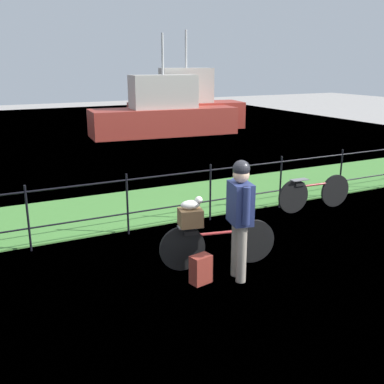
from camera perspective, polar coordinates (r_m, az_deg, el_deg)
ground_plane at (r=6.44m, az=6.19°, el=-10.89°), size 60.00×60.00×0.00m
grass_strip at (r=9.53m, az=-5.99°, el=-1.74°), size 27.00×2.40×0.03m
harbor_water at (r=16.70m, az=-15.49°, el=5.41°), size 30.00×30.00×0.00m
iron_fence at (r=8.15m, az=-2.71°, el=-0.22°), size 18.04×0.04×1.09m
bicycle_main at (r=6.67m, az=3.17°, el=-6.51°), size 1.72×0.41×0.67m
wooden_crate at (r=6.40m, az=-0.20°, el=-3.23°), size 0.37×0.33×0.25m
terrier_dog at (r=6.35m, az=0.01°, el=-1.49°), size 0.32×0.20×0.18m
cyclist_person at (r=6.10m, az=6.07°, el=-2.26°), size 0.34×0.53×1.68m
backpack_on_paving at (r=6.24m, az=1.13°, el=-9.69°), size 0.31×0.23×0.40m
bicycle_parked at (r=9.51m, az=15.09°, el=-0.09°), size 1.72×0.18×0.68m
moored_boat_near at (r=18.94m, az=-3.60°, el=9.83°), size 6.12×2.30×4.02m
moored_boat_far at (r=20.79m, az=-0.74°, el=10.65°), size 5.32×2.55×4.27m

